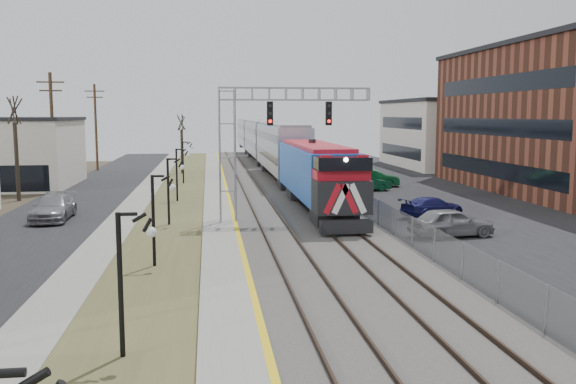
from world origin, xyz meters
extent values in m
cube|color=black|center=(-11.50, 35.00, 0.02)|extent=(7.00, 120.00, 0.04)
cube|color=gray|center=(-7.00, 35.00, 0.04)|extent=(2.00, 120.00, 0.08)
cube|color=#4C4F2A|center=(-4.00, 35.00, 0.03)|extent=(4.00, 120.00, 0.06)
cube|color=gray|center=(-1.00, 35.00, 0.12)|extent=(2.00, 120.00, 0.24)
cube|color=#595651|center=(4.00, 35.00, 0.10)|extent=(8.00, 120.00, 0.20)
cube|color=black|center=(16.00, 35.00, 0.02)|extent=(16.00, 120.00, 0.04)
cube|color=gold|center=(-0.12, 35.00, 0.24)|extent=(0.24, 120.00, 0.01)
cube|color=#2D2119|center=(1.25, 35.00, 0.28)|extent=(0.08, 120.00, 0.15)
cube|color=#2D2119|center=(2.75, 35.00, 0.28)|extent=(0.08, 120.00, 0.15)
cube|color=#2D2119|center=(4.75, 35.00, 0.28)|extent=(0.08, 120.00, 0.15)
cube|color=#2D2119|center=(6.25, 35.00, 0.28)|extent=(0.08, 120.00, 0.15)
cube|color=blue|center=(5.50, 31.26, 2.47)|extent=(3.00, 17.00, 4.25)
cube|color=black|center=(5.50, 22.56, 0.70)|extent=(2.80, 0.50, 0.70)
cube|color=#94959D|center=(5.50, 51.56, 3.01)|extent=(3.00, 22.00, 5.33)
cube|color=#94959D|center=(5.50, 74.36, 3.01)|extent=(3.00, 22.00, 5.33)
cube|color=#94959D|center=(5.50, 97.16, 3.01)|extent=(3.00, 22.00, 5.33)
cube|color=gray|center=(-0.50, 28.00, 4.00)|extent=(1.00, 1.00, 8.00)
cube|color=gray|center=(3.50, 28.00, 7.75)|extent=(9.00, 0.80, 0.80)
cube|color=black|center=(2.00, 27.55, 6.60)|extent=(0.35, 0.25, 1.40)
cube|color=black|center=(5.50, 27.55, 6.60)|extent=(0.35, 0.25, 1.40)
cylinder|color=black|center=(-4.00, 8.00, 2.00)|extent=(0.14, 0.14, 4.00)
cylinder|color=black|center=(-4.00, 18.00, 2.00)|extent=(0.14, 0.14, 4.00)
cylinder|color=black|center=(-4.00, 28.00, 2.00)|extent=(0.14, 0.14, 4.00)
cylinder|color=black|center=(-4.00, 38.00, 2.00)|extent=(0.14, 0.14, 4.00)
cylinder|color=black|center=(-4.00, 50.00, 2.00)|extent=(0.14, 0.14, 4.00)
cylinder|color=#4C3823|center=(-14.50, 45.00, 5.00)|extent=(0.28, 0.28, 10.00)
cylinder|color=#4C3823|center=(-14.50, 65.00, 5.00)|extent=(0.28, 0.28, 10.00)
cube|color=gray|center=(8.20, 35.00, 0.80)|extent=(0.04, 120.00, 1.60)
cube|color=beige|center=(30.00, 65.00, 4.00)|extent=(16.00, 18.00, 8.00)
cylinder|color=#382D23|center=(-16.00, 40.00, 2.97)|extent=(0.30, 0.30, 5.95)
cylinder|color=#382D23|center=(-4.50, 60.00, 2.45)|extent=(0.30, 0.30, 4.90)
imported|color=navy|center=(12.52, 28.70, 0.64)|extent=(4.77, 3.33, 1.28)
imported|color=slate|center=(11.23, 22.50, 0.78)|extent=(4.79, 2.46, 1.56)
imported|color=#0D4427|center=(11.75, 42.25, 0.68)|extent=(4.23, 1.88, 1.35)
imported|color=gray|center=(-11.23, 30.72, 0.77)|extent=(2.28, 5.34, 1.53)
imported|color=#0D4120|center=(13.30, 45.41, 0.76)|extent=(4.88, 2.68, 1.52)
camera|label=1|loc=(-1.62, -8.21, 6.56)|focal=38.00mm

